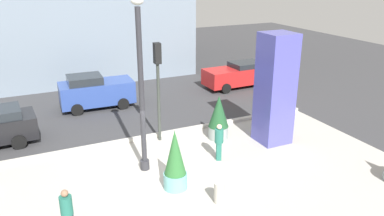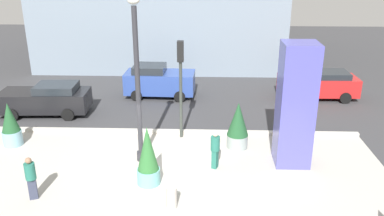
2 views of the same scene
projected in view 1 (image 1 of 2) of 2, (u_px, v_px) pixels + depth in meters
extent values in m
plane|color=#38383A|center=(138.00, 132.00, 18.66)|extent=(60.00, 60.00, 0.00)
cube|color=#ADA89E|center=(190.00, 194.00, 13.57)|extent=(18.00, 10.00, 0.02)
cube|color=#B7B2A8|center=(143.00, 138.00, 17.89)|extent=(18.00, 0.24, 0.16)
cylinder|color=#2D2D33|center=(145.00, 165.00, 15.17)|extent=(0.36, 0.36, 0.40)
cylinder|color=#2D2D33|center=(142.00, 94.00, 14.17)|extent=(0.20, 0.20, 6.27)
ellipsoid|color=silver|center=(137.00, 1.00, 13.03)|extent=(0.44, 0.44, 0.28)
cube|color=#4C4CAD|center=(275.00, 89.00, 16.92)|extent=(1.35, 1.35, 4.97)
cylinder|color=gray|center=(218.00, 132.00, 17.90)|extent=(0.92, 0.92, 0.61)
cylinder|color=#382819|center=(218.00, 127.00, 17.80)|extent=(0.84, 0.84, 0.04)
cone|color=#1E4C28|center=(219.00, 111.00, 17.54)|extent=(0.93, 0.93, 1.50)
cylinder|color=#6BB2B2|center=(175.00, 181.00, 13.85)|extent=(0.86, 0.86, 0.60)
cylinder|color=#382819|center=(175.00, 174.00, 13.75)|extent=(0.79, 0.79, 0.04)
cone|color=#2D6B33|center=(175.00, 152.00, 13.45)|extent=(0.78, 0.78, 1.68)
cylinder|color=#B2ADA3|center=(219.00, 193.00, 12.96)|extent=(0.36, 0.36, 0.75)
cylinder|color=#333833|center=(159.00, 103.00, 17.21)|extent=(0.14, 0.14, 3.62)
cube|color=black|center=(157.00, 53.00, 16.44)|extent=(0.28, 0.32, 0.90)
sphere|color=yellow|center=(156.00, 59.00, 16.67)|extent=(0.18, 0.18, 0.18)
cube|color=#2D4793|center=(97.00, 92.00, 21.77)|extent=(4.14, 2.00, 1.21)
cube|color=#1E2328|center=(85.00, 80.00, 21.27)|extent=(1.89, 1.69, 0.43)
cylinder|color=black|center=(116.00, 94.00, 23.22)|extent=(0.65, 0.25, 0.64)
cylinder|color=black|center=(123.00, 104.00, 21.63)|extent=(0.65, 0.25, 0.64)
cylinder|color=black|center=(73.00, 100.00, 22.30)|extent=(0.65, 0.25, 0.64)
cylinder|color=black|center=(77.00, 110.00, 20.71)|extent=(0.65, 0.25, 0.64)
cube|color=red|center=(237.00, 75.00, 25.53)|extent=(4.52, 1.90, 1.03)
cube|color=#1E2328|center=(246.00, 64.00, 25.58)|extent=(2.05, 1.63, 0.33)
cylinder|color=black|center=(226.00, 88.00, 24.35)|extent=(0.64, 0.23, 0.64)
cylinder|color=black|center=(212.00, 81.00, 25.87)|extent=(0.64, 0.23, 0.64)
cylinder|color=black|center=(262.00, 83.00, 25.52)|extent=(0.64, 0.23, 0.64)
cylinder|color=black|center=(247.00, 77.00, 27.03)|extent=(0.64, 0.23, 0.64)
cylinder|color=black|center=(19.00, 142.00, 16.87)|extent=(0.65, 0.25, 0.64)
cylinder|color=black|center=(15.00, 127.00, 18.41)|extent=(0.65, 0.25, 0.64)
cube|color=#236656|center=(219.00, 151.00, 15.88)|extent=(0.29, 0.33, 0.78)
cylinder|color=#236656|center=(219.00, 136.00, 15.65)|extent=(0.47, 0.47, 0.59)
sphere|color=beige|center=(219.00, 127.00, 15.51)|extent=(0.21, 0.21, 0.21)
cylinder|color=#236656|center=(66.00, 205.00, 11.04)|extent=(0.46, 0.46, 0.59)
sphere|color=#8C664C|center=(65.00, 193.00, 10.90)|extent=(0.21, 0.21, 0.21)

